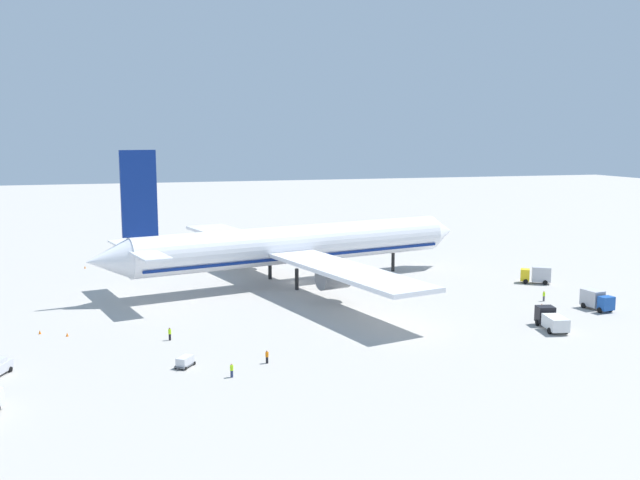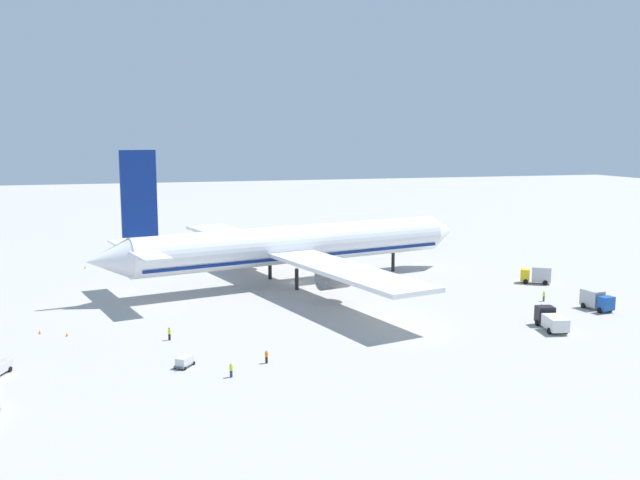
{
  "view_description": "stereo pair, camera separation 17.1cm",
  "coord_description": "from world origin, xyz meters",
  "px_view_note": "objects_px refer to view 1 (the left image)",
  "views": [
    {
      "loc": [
        -32.89,
        -126.27,
        27.72
      ],
      "look_at": [
        5.45,
        3.52,
        7.46
      ],
      "focal_mm": 39.19,
      "sensor_mm": 36.0,
      "label": 1
    },
    {
      "loc": [
        -32.73,
        -126.32,
        27.72
      ],
      "look_at": [
        5.45,
        3.52,
        7.46
      ],
      "focal_mm": 39.19,
      "sensor_mm": 36.0,
      "label": 2
    }
  ],
  "objects_px": {
    "service_truck_3": "(537,275)",
    "traffic_cone_2": "(40,332)",
    "service_truck_0": "(596,300)",
    "ground_worker_3": "(170,334)",
    "ground_worker_0": "(544,296)",
    "ground_worker_1": "(232,370)",
    "service_truck_2": "(551,320)",
    "ground_worker_2": "(542,309)",
    "ground_worker_4": "(267,357)",
    "traffic_cone_1": "(85,267)",
    "baggage_cart_1": "(185,361)",
    "traffic_cone_0": "(67,334)",
    "airliner": "(292,245)"
  },
  "relations": [
    {
      "from": "ground_worker_4",
      "to": "traffic_cone_1",
      "type": "height_order",
      "value": "ground_worker_4"
    },
    {
      "from": "ground_worker_0",
      "to": "ground_worker_1",
      "type": "relative_size",
      "value": 1.07
    },
    {
      "from": "ground_worker_4",
      "to": "traffic_cone_0",
      "type": "relative_size",
      "value": 3.0
    },
    {
      "from": "traffic_cone_1",
      "to": "service_truck_3",
      "type": "bearing_deg",
      "value": -25.93
    },
    {
      "from": "service_truck_3",
      "to": "traffic_cone_2",
      "type": "xyz_separation_m",
      "value": [
        -86.99,
        -9.87,
        -1.44
      ]
    },
    {
      "from": "service_truck_3",
      "to": "ground_worker_1",
      "type": "relative_size",
      "value": 3.45
    },
    {
      "from": "airliner",
      "to": "ground_worker_2",
      "type": "bearing_deg",
      "value": -46.52
    },
    {
      "from": "service_truck_2",
      "to": "ground_worker_1",
      "type": "relative_size",
      "value": 4.33
    },
    {
      "from": "service_truck_2",
      "to": "traffic_cone_0",
      "type": "relative_size",
      "value": 13.11
    },
    {
      "from": "ground_worker_1",
      "to": "ground_worker_2",
      "type": "distance_m",
      "value": 53.51
    },
    {
      "from": "ground_worker_0",
      "to": "traffic_cone_0",
      "type": "height_order",
      "value": "ground_worker_0"
    },
    {
      "from": "service_truck_2",
      "to": "service_truck_3",
      "type": "xyz_separation_m",
      "value": [
        16.24,
        28.17,
        0.28
      ]
    },
    {
      "from": "ground_worker_3",
      "to": "service_truck_2",
      "type": "bearing_deg",
      "value": -10.64
    },
    {
      "from": "airliner",
      "to": "ground_worker_4",
      "type": "bearing_deg",
      "value": -107.92
    },
    {
      "from": "airliner",
      "to": "traffic_cone_1",
      "type": "relative_size",
      "value": 150.06
    },
    {
      "from": "service_truck_0",
      "to": "ground_worker_0",
      "type": "relative_size",
      "value": 3.17
    },
    {
      "from": "ground_worker_1",
      "to": "traffic_cone_0",
      "type": "height_order",
      "value": "ground_worker_1"
    },
    {
      "from": "ground_worker_1",
      "to": "traffic_cone_2",
      "type": "bearing_deg",
      "value": 132.28
    },
    {
      "from": "service_truck_2",
      "to": "service_truck_3",
      "type": "bearing_deg",
      "value": 60.03
    },
    {
      "from": "service_truck_2",
      "to": "ground_worker_3",
      "type": "xyz_separation_m",
      "value": [
        -53.36,
        10.03,
        -0.52
      ]
    },
    {
      "from": "service_truck_3",
      "to": "ground_worker_2",
      "type": "bearing_deg",
      "value": -121.68
    },
    {
      "from": "baggage_cart_1",
      "to": "ground_worker_3",
      "type": "relative_size",
      "value": 1.74
    },
    {
      "from": "airliner",
      "to": "traffic_cone_0",
      "type": "distance_m",
      "value": 46.98
    },
    {
      "from": "ground_worker_4",
      "to": "traffic_cone_0",
      "type": "xyz_separation_m",
      "value": [
        -24.31,
        19.27,
        -0.56
      ]
    },
    {
      "from": "service_truck_2",
      "to": "ground_worker_4",
      "type": "height_order",
      "value": "service_truck_2"
    },
    {
      "from": "ground_worker_1",
      "to": "traffic_cone_1",
      "type": "height_order",
      "value": "ground_worker_1"
    },
    {
      "from": "airliner",
      "to": "ground_worker_3",
      "type": "relative_size",
      "value": 46.18
    },
    {
      "from": "airliner",
      "to": "traffic_cone_2",
      "type": "height_order",
      "value": "airliner"
    },
    {
      "from": "baggage_cart_1",
      "to": "service_truck_2",
      "type": "bearing_deg",
      "value": 2.03
    },
    {
      "from": "traffic_cone_1",
      "to": "ground_worker_3",
      "type": "bearing_deg",
      "value": -77.38
    },
    {
      "from": "service_truck_2",
      "to": "ground_worker_2",
      "type": "bearing_deg",
      "value": 64.73
    },
    {
      "from": "service_truck_0",
      "to": "service_truck_3",
      "type": "xyz_separation_m",
      "value": [
        2.44,
        20.28,
        0.06
      ]
    },
    {
      "from": "ground_worker_2",
      "to": "traffic_cone_1",
      "type": "height_order",
      "value": "ground_worker_2"
    },
    {
      "from": "ground_worker_3",
      "to": "service_truck_3",
      "type": "bearing_deg",
      "value": 14.61
    },
    {
      "from": "service_truck_0",
      "to": "ground_worker_0",
      "type": "height_order",
      "value": "service_truck_0"
    },
    {
      "from": "ground_worker_4",
      "to": "traffic_cone_2",
      "type": "xyz_separation_m",
      "value": [
        -28.1,
        21.62,
        -0.56
      ]
    },
    {
      "from": "service_truck_0",
      "to": "baggage_cart_1",
      "type": "distance_m",
      "value": 67.0
    },
    {
      "from": "ground_worker_0",
      "to": "ground_worker_3",
      "type": "xyz_separation_m",
      "value": [
        -62.52,
        -5.3,
        0.0
      ]
    },
    {
      "from": "ground_worker_0",
      "to": "ground_worker_3",
      "type": "height_order",
      "value": "ground_worker_3"
    },
    {
      "from": "service_truck_0",
      "to": "ground_worker_3",
      "type": "xyz_separation_m",
      "value": [
        -67.16,
        2.13,
        -0.74
      ]
    },
    {
      "from": "traffic_cone_0",
      "to": "traffic_cone_1",
      "type": "relative_size",
      "value": 1.0
    },
    {
      "from": "ground_worker_3",
      "to": "traffic_cone_0",
      "type": "distance_m",
      "value": 14.86
    },
    {
      "from": "baggage_cart_1",
      "to": "ground_worker_3",
      "type": "xyz_separation_m",
      "value": [
        -0.88,
        11.89,
        0.2
      ]
    },
    {
      "from": "ground_worker_3",
      "to": "ground_worker_2",
      "type": "bearing_deg",
      "value": -2.15
    },
    {
      "from": "airliner",
      "to": "service_truck_3",
      "type": "xyz_separation_m",
      "value": [
        44.4,
        -13.33,
        -5.55
      ]
    },
    {
      "from": "ground_worker_2",
      "to": "ground_worker_3",
      "type": "height_order",
      "value": "ground_worker_3"
    },
    {
      "from": "service_truck_3",
      "to": "traffic_cone_1",
      "type": "bearing_deg",
      "value": 154.07
    },
    {
      "from": "ground_worker_3",
      "to": "ground_worker_1",
      "type": "bearing_deg",
      "value": -71.55
    },
    {
      "from": "service_truck_3",
      "to": "traffic_cone_2",
      "type": "height_order",
      "value": "service_truck_3"
    },
    {
      "from": "traffic_cone_2",
      "to": "ground_worker_1",
      "type": "bearing_deg",
      "value": -47.72
    }
  ]
}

